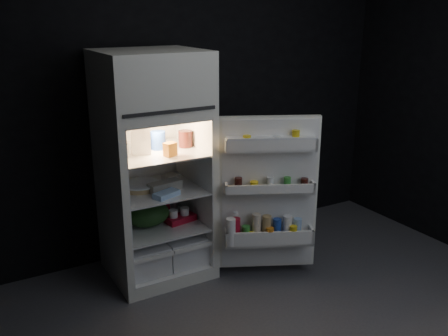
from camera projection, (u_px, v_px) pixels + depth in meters
wall_back at (187, 96)px, 4.27m from camera, size 4.00×0.00×2.70m
refrigerator at (153, 159)px, 3.84m from camera, size 0.76×0.71×1.78m
fridge_door at (268, 197)px, 3.82m from camera, size 0.73×0.48×1.22m
milk_jug at (141, 138)px, 3.71m from camera, size 0.17×0.17×0.24m
mayo_jar at (158, 140)px, 3.84m from camera, size 0.12×0.12×0.14m
jam_jar at (185, 139)px, 3.90m from camera, size 0.12×0.12×0.13m
amber_bottle at (112, 138)px, 3.74m from camera, size 0.10×0.10×0.22m
small_carton at (170, 149)px, 3.66m from camera, size 0.10×0.09×0.10m
egg_carton at (165, 186)px, 3.83m from camera, size 0.28×0.14×0.07m
pie at (140, 186)px, 3.87m from camera, size 0.35×0.35×0.04m
flat_package at (166, 194)px, 3.70m from camera, size 0.22×0.16×0.04m
wrapped_pkg at (170, 177)px, 4.06m from camera, size 0.14×0.13×0.05m
produce_bag at (147, 214)px, 3.92m from camera, size 0.38×0.34×0.20m
yogurt_tray at (180, 218)px, 4.01m from camera, size 0.26×0.17×0.05m
small_can_red at (168, 207)px, 4.20m from camera, size 0.07×0.07×0.09m
small_can_silver at (173, 207)px, 4.19m from camera, size 0.09×0.09×0.09m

